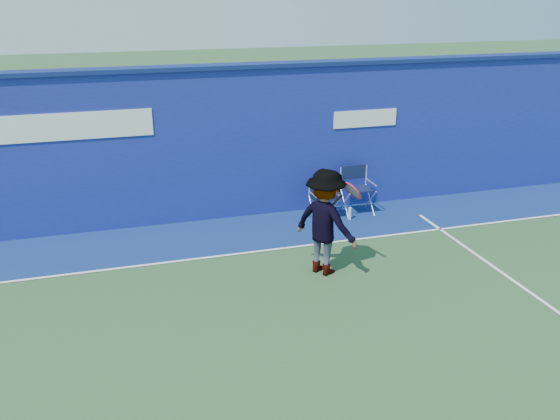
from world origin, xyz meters
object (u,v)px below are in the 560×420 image
object	(u,v)px
directors_chair_right	(357,199)
water_bottle	(350,213)
directors_chair_left	(324,202)
tennis_player	(326,222)

from	to	relation	value
directors_chair_right	water_bottle	world-z (taller)	directors_chair_right
directors_chair_left	directors_chair_right	world-z (taller)	directors_chair_right
directors_chair_right	tennis_player	size ratio (longest dim) A/B	0.55
directors_chair_left	tennis_player	bearing A→B (deg)	-109.84
directors_chair_right	water_bottle	size ratio (longest dim) A/B	3.83
directors_chair_left	water_bottle	distance (m)	0.59
directors_chair_left	water_bottle	size ratio (longest dim) A/B	3.23
water_bottle	tennis_player	world-z (taller)	tennis_player
tennis_player	water_bottle	bearing A→B (deg)	57.48
water_bottle	tennis_player	xyz separation A→B (m)	(-1.33, -2.09, 0.76)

